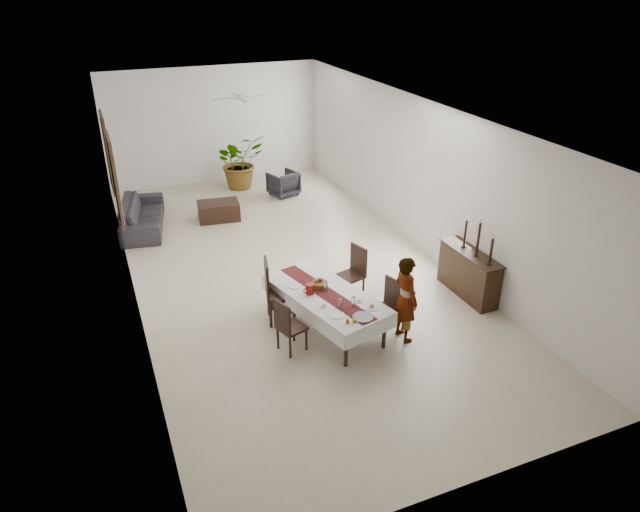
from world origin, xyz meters
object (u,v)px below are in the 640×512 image
at_px(dining_table_top, 326,295).
at_px(red_pitcher, 310,289).
at_px(sideboard_body, 468,274).
at_px(woman, 406,299).
at_px(sofa, 142,215).

distance_m(dining_table_top, red_pitcher, 0.29).
relative_size(red_pitcher, sideboard_body, 0.13).
bearing_deg(sideboard_body, woman, -156.61).
height_order(dining_table_top, sofa, dining_table_top).
relative_size(sideboard_body, sofa, 0.62).
bearing_deg(woman, dining_table_top, 50.69).
distance_m(dining_table_top, sofa, 6.01).
height_order(dining_table_top, sideboard_body, sideboard_body).
xyz_separation_m(dining_table_top, sideboard_body, (2.90, 0.03, -0.23)).
distance_m(woman, sofa, 7.16).
relative_size(red_pitcher, woman, 0.12).
bearing_deg(sideboard_body, sofa, 133.59).
bearing_deg(sideboard_body, red_pitcher, 179.14).
relative_size(woman, sideboard_body, 1.05).
bearing_deg(dining_table_top, sideboard_body, -14.24).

